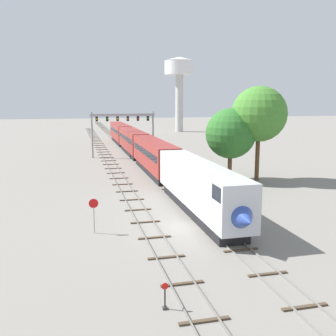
{
  "coord_description": "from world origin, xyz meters",
  "views": [
    {
      "loc": [
        -9.34,
        -30.48,
        10.68
      ],
      "look_at": [
        1.0,
        12.0,
        3.0
      ],
      "focal_mm": 41.66,
      "sensor_mm": 36.0,
      "label": 1
    }
  ],
  "objects": [
    {
      "name": "ground_plane",
      "position": [
        0.0,
        0.0,
        0.0
      ],
      "size": [
        400.0,
        400.0,
        0.0
      ],
      "primitive_type": "plane",
      "color": "gray"
    },
    {
      "name": "track_main",
      "position": [
        2.0,
        60.0,
        0.07
      ],
      "size": [
        2.6,
        200.0,
        0.16
      ],
      "color": "slate",
      "rests_on": "ground"
    },
    {
      "name": "track_near",
      "position": [
        -3.5,
        40.0,
        0.07
      ],
      "size": [
        2.6,
        160.0,
        0.16
      ],
      "color": "slate",
      "rests_on": "ground"
    },
    {
      "name": "passenger_train",
      "position": [
        2.0,
        35.55,
        2.6
      ],
      "size": [
        3.04,
        83.92,
        4.8
      ],
      "color": "silver",
      "rests_on": "ground"
    },
    {
      "name": "signal_gantry",
      "position": [
        -0.25,
        42.68,
        6.24
      ],
      "size": [
        12.1,
        0.49,
        8.48
      ],
      "color": "#999BA0",
      "rests_on": "ground"
    },
    {
      "name": "water_tower",
      "position": [
        25.71,
        97.46,
        19.47
      ],
      "size": [
        10.04,
        10.04,
        24.6
      ],
      "color": "beige",
      "rests_on": "ground"
    },
    {
      "name": "switch_stand",
      "position": [
        -5.1,
        -12.4,
        0.52
      ],
      "size": [
        0.36,
        0.24,
        1.46
      ],
      "color": "black",
      "rests_on": "ground"
    },
    {
      "name": "stop_sign",
      "position": [
        -8.0,
        0.27,
        1.87
      ],
      "size": [
        0.76,
        0.08,
        2.88
      ],
      "color": "gray",
      "rests_on": "ground"
    },
    {
      "name": "trackside_tree_left",
      "position": [
        14.23,
        16.3,
        8.82
      ],
      "size": [
        7.22,
        7.22,
        12.46
      ],
      "color": "brown",
      "rests_on": "ground"
    },
    {
      "name": "trackside_tree_mid",
      "position": [
        10.71,
        17.15,
        6.31
      ],
      "size": [
        6.61,
        6.61,
        9.63
      ],
      "color": "brown",
      "rests_on": "ground"
    }
  ]
}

